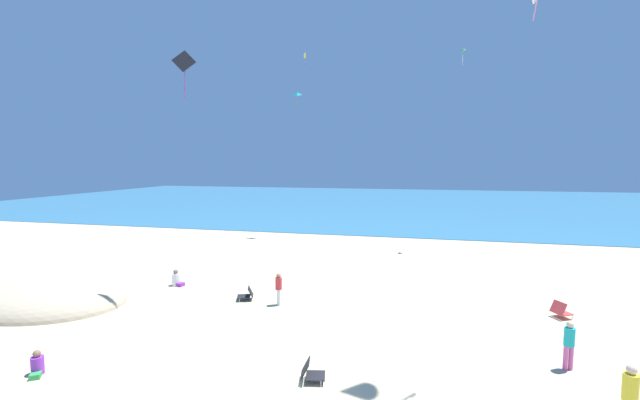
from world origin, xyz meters
TOP-DOWN VIEW (x-y plane):
  - ground_plane at (0.00, 10.00)m, footprint 120.00×120.00m
  - ocean_water at (0.00, 53.90)m, footprint 120.00×60.00m
  - dune_mound at (-12.27, 4.99)m, footprint 7.35×5.15m
  - beach_chair_mid_beach at (-3.82, 7.30)m, footprint 0.83×0.75m
  - beach_chair_near_camera at (8.90, 8.20)m, footprint 0.81×0.81m
  - beach_chair_far_right at (0.62, 1.50)m, footprint 0.76×0.66m
  - person_0 at (-2.23, 7.02)m, footprint 0.37×0.37m
  - person_1 at (8.05, 1.06)m, footprint 0.44×0.44m
  - person_2 at (-7.05, 0.04)m, footprint 0.56×0.63m
  - person_3 at (-8.03, 8.47)m, footprint 0.69×0.46m
  - person_4 at (7.76, 3.86)m, footprint 0.36×0.36m
  - kite_green at (6.14, 20.52)m, footprint 0.40×0.48m
  - kite_yellow at (-5.59, 23.43)m, footprint 0.16×0.50m
  - kite_teal at (-6.04, 22.74)m, footprint 0.67×0.57m
  - kite_black at (-6.13, 6.61)m, footprint 0.94×0.38m

SIDE VIEW (x-z plane):
  - ground_plane at x=0.00m, z-range 0.00..0.00m
  - dune_mound at x=-12.27m, z-range -1.09..1.09m
  - ocean_water at x=0.00m, z-range 0.00..0.05m
  - beach_chair_mid_beach at x=-3.82m, z-range -0.03..0.54m
  - person_2 at x=-7.05m, z-range -0.09..0.61m
  - beach_chair_far_right at x=0.62m, z-range -0.03..0.57m
  - person_3 at x=-8.03m, z-range -0.10..0.69m
  - beach_chair_near_camera at x=8.90m, z-range -0.01..0.64m
  - person_0 at x=-2.23m, z-range 0.11..1.48m
  - person_4 at x=7.76m, z-range 0.11..1.57m
  - person_1 at x=8.05m, z-range 0.12..1.72m
  - kite_black at x=-6.13m, z-range 9.15..11.17m
  - kite_teal at x=-6.04m, z-range 10.84..12.12m
  - kite_green at x=6.14m, z-range 12.96..14.04m
  - kite_yellow at x=-5.59m, z-range 13.99..15.06m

